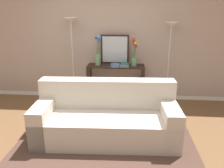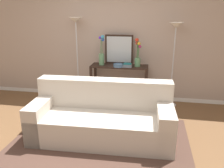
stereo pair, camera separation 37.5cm
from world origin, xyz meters
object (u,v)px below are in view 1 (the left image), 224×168
object	(u,v)px
book_row_under_console	(102,99)
wall_mirror	(115,49)
couch	(106,119)
vase_short_flowers	(134,55)
vase_tall_flowers	(98,54)
book_stack	(124,65)
fruit_bowl	(115,65)
console_table	(116,77)
floor_lamp_right	(170,41)
floor_lamp_left	(72,37)

from	to	relation	value
book_row_under_console	wall_mirror	bearing A→B (deg)	32.33
couch	vase_short_flowers	distance (m)	1.67
couch	vase_tall_flowers	distance (m)	1.65
wall_mirror	book_stack	size ratio (longest dim) A/B	3.13
wall_mirror	fruit_bowl	size ratio (longest dim) A/B	3.04
fruit_bowl	book_stack	world-z (taller)	book_stack
console_table	vase_short_flowers	bearing A→B (deg)	-2.08
vase_tall_flowers	couch	bearing A→B (deg)	-77.30
book_row_under_console	vase_short_flowers	bearing A→B (deg)	-1.16
wall_mirror	vase_short_flowers	bearing A→B (deg)	-23.89
book_row_under_console	floor_lamp_right	bearing A→B (deg)	1.45
console_table	book_stack	distance (m)	0.36
floor_lamp_left	fruit_bowl	bearing A→B (deg)	-10.19
book_stack	floor_lamp_left	bearing A→B (deg)	172.66
vase_tall_flowers	book_row_under_console	xyz separation A→B (m)	(0.07, 0.01, -1.00)
floor_lamp_left	wall_mirror	xyz separation A→B (m)	(0.88, 0.13, -0.27)
wall_mirror	fruit_bowl	distance (m)	0.40
fruit_bowl	vase_short_flowers	bearing A→B (deg)	17.20
couch	console_table	world-z (taller)	couch
wall_mirror	vase_tall_flowers	xyz separation A→B (m)	(-0.33, -0.18, -0.07)
vase_short_flowers	wall_mirror	bearing A→B (deg)	156.11
floor_lamp_left	wall_mirror	size ratio (longest dim) A/B	2.92
book_stack	vase_short_flowers	bearing A→B (deg)	25.82
floor_lamp_right	book_stack	size ratio (longest dim) A/B	8.75
wall_mirror	vase_tall_flowers	size ratio (longest dim) A/B	0.99
floor_lamp_right	couch	bearing A→B (deg)	-127.08
console_table	vase_short_flowers	world-z (taller)	vase_short_flowers
book_stack	book_row_under_console	distance (m)	0.94
console_table	vase_tall_flowers	world-z (taller)	vase_tall_flowers
console_table	vase_short_flowers	size ratio (longest dim) A/B	2.07
floor_lamp_right	vase_short_flowers	distance (m)	0.76
console_table	fruit_bowl	distance (m)	0.32
floor_lamp_right	vase_short_flowers	bearing A→B (deg)	-176.06
vase_tall_flowers	fruit_bowl	bearing A→B (deg)	-17.66
vase_short_flowers	book_stack	world-z (taller)	vase_short_flowers
fruit_bowl	book_stack	distance (m)	0.18
console_table	vase_tall_flowers	size ratio (longest dim) A/B	1.91
couch	console_table	size ratio (longest dim) A/B	1.83
vase_tall_flowers	vase_short_flowers	distance (m)	0.74
wall_mirror	vase_tall_flowers	world-z (taller)	vase_tall_flowers
console_table	book_row_under_console	xyz separation A→B (m)	(-0.30, 0.00, -0.51)
wall_mirror	book_stack	bearing A→B (deg)	-51.64
floor_lamp_left	fruit_bowl	world-z (taller)	floor_lamp_left
floor_lamp_left	couch	bearing A→B (deg)	-59.62
floor_lamp_right	vase_tall_flowers	xyz separation A→B (m)	(-1.45, -0.05, -0.28)
floor_lamp_left	floor_lamp_right	world-z (taller)	floor_lamp_left
console_table	floor_lamp_right	xyz separation A→B (m)	(1.08, 0.03, 0.77)
console_table	vase_short_flowers	xyz separation A→B (m)	(0.37, -0.01, 0.48)
floor_lamp_left	book_stack	size ratio (longest dim) A/B	9.16
couch	floor_lamp_right	distance (m)	2.13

